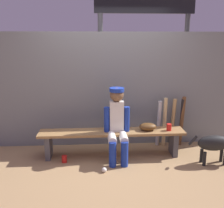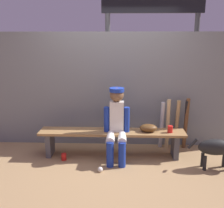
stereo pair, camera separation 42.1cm
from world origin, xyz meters
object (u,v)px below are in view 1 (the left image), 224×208
dugout_bench (112,136)px  bat_wood_natural (164,122)px  bat_aluminum_black (181,122)px  bat_aluminum_silver (159,124)px  baseball (104,170)px  cup_on_bench (169,127)px  bat_wood_tan (173,122)px  dog (218,143)px  cup_on_ground (64,159)px  baseball_glove (148,127)px  player_seated (117,122)px  bat_wood_dark (182,121)px  scoreboard (148,14)px

dugout_bench → bat_wood_natural: size_ratio=2.64×
bat_wood_natural → bat_aluminum_black: (0.31, 0.02, -0.01)m
bat_aluminum_silver → baseball: 1.41m
bat_wood_natural → cup_on_bench: size_ratio=8.10×
bat_aluminum_silver → bat_wood_tan: (0.27, 0.07, 0.01)m
dog → cup_on_ground: bearing=175.4°
dugout_bench → baseball_glove: bearing=0.0°
dugout_bench → bat_aluminum_black: bat_aluminum_black is taller
player_seated → bat_aluminum_black: size_ratio=1.31×
bat_wood_tan → cup_on_ground: size_ratio=7.80×
bat_aluminum_silver → bat_wood_natural: (0.10, -0.01, 0.02)m
bat_wood_dark → baseball: bat_wood_dark is taller
dugout_bench → dog: dog is taller
bat_aluminum_black → cup_on_ground: bearing=-164.6°
dugout_bench → cup_on_ground: (-0.76, -0.19, -0.28)m
bat_wood_natural → dog: size_ratio=1.06×
baseball_glove → bat_aluminum_black: (0.68, 0.37, -0.05)m
cup_on_ground → dugout_bench: bearing=14.2°
baseball_glove → baseball: bearing=-142.8°
bat_wood_dark → bat_wood_tan: bearing=151.0°
baseball → scoreboard: size_ratio=0.02×
cup_on_bench → bat_aluminum_black: bearing=49.9°
bat_aluminum_silver → cup_on_bench: bat_aluminum_silver is taller
dugout_bench → baseball_glove: (0.58, 0.00, 0.16)m
dugout_bench → bat_aluminum_silver: 0.93m
player_seated → bat_wood_natural: size_ratio=1.28×
player_seated → bat_wood_natural: bearing=27.5°
bat_wood_dark → cup_on_bench: bat_wood_dark is taller
baseball → scoreboard: 3.19m
baseball_glove → bat_wood_dark: 0.76m
bat_wood_tan → bat_aluminum_black: (0.14, -0.06, 0.01)m
dog → cup_on_bench: bearing=152.4°
bat_aluminum_silver → bat_wood_tan: bat_wood_tan is taller
baseball → dog: size_ratio=0.09×
baseball → cup_on_bench: size_ratio=0.67×
player_seated → bat_wood_dark: (1.19, 0.46, -0.16)m
player_seated → bat_aluminum_black: player_seated is taller
bat_aluminum_black → cup_on_bench: size_ratio=7.95×
scoreboard → cup_on_ground: bearing=-134.2°
baseball_glove → bat_wood_tan: bat_wood_tan is taller
bat_wood_dark → baseball_glove: bearing=-152.7°
bat_wood_tan → cup_on_bench: 0.50m
scoreboard → bat_wood_dark: bearing=-66.5°
bat_aluminum_black → baseball_glove: bearing=-151.6°
bat_aluminum_black → bat_wood_dark: 0.02m
bat_wood_natural → baseball: bat_wood_natural is taller
bat_wood_tan → baseball: (-1.27, -0.98, -0.39)m
bat_wood_natural → bat_aluminum_silver: bearing=171.8°
baseball_glove → baseball: baseball_glove is taller
player_seated → dog: size_ratio=1.36×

